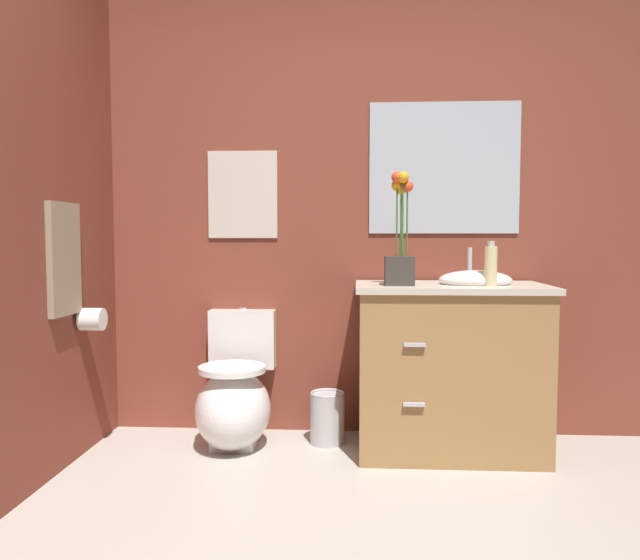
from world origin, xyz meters
name	(u,v)px	position (x,y,z in m)	size (l,w,h in m)	color
wall_back	(394,206)	(0.20, 1.82, 1.25)	(4.23, 0.05, 2.50)	brown
toilet	(234,399)	(-0.63, 1.52, 0.24)	(0.38, 0.59, 0.69)	white
vanity_cabinet	(450,366)	(0.47, 1.50, 0.44)	(0.94, 0.56, 1.03)	#9E7242
flower_vase	(399,249)	(0.20, 1.42, 1.02)	(0.14, 0.14, 0.55)	#38332D
soap_bottle	(490,265)	(0.63, 1.38, 0.95)	(0.06, 0.06, 0.21)	beige
trash_bin	(327,417)	(-0.15, 1.59, 0.14)	(0.18, 0.18, 0.27)	#B7B7BC
wall_poster	(242,195)	(-0.63, 1.79, 1.31)	(0.38, 0.01, 0.47)	beige
wall_mirror	(444,168)	(0.46, 1.79, 1.45)	(0.80, 0.01, 0.70)	#B2BCC6
hanging_towel	(64,259)	(-1.35, 1.17, 0.98)	(0.03, 0.28, 0.52)	gray
toilet_paper_roll	(92,319)	(-1.29, 1.33, 0.68)	(0.11, 0.11, 0.11)	white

